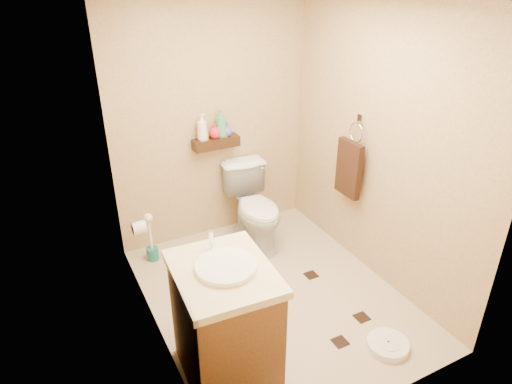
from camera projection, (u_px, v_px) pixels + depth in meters
ground at (273, 295)px, 3.97m from camera, size 2.50×2.50×0.00m
wall_back at (212, 123)px, 4.42m from camera, size 2.00×0.04×2.40m
wall_front at (392, 254)px, 2.44m from camera, size 2.00×0.04×2.40m
wall_left at (145, 198)px, 3.02m from camera, size 0.04×2.50×2.40m
wall_right at (379, 147)px, 3.84m from camera, size 0.04×2.50×2.40m
wall_shelf at (216, 143)px, 4.43m from camera, size 0.46×0.14×0.10m
floor_accents at (279, 298)px, 3.93m from camera, size 1.22×1.39×0.01m
toilet at (255, 208)px, 4.55m from camera, size 0.51×0.82×0.80m
vanity at (225, 323)px, 3.02m from camera, size 0.65×0.77×1.03m
bathroom_scale at (388, 345)px, 3.42m from camera, size 0.32×0.32×0.06m
toilet_brush at (151, 244)px, 4.37m from camera, size 0.12×0.12×0.51m
towel_ring at (350, 166)px, 4.12m from camera, size 0.12×0.30×0.76m
toilet_paper at (139, 228)px, 3.83m from camera, size 0.12×0.11×0.12m
bottle_a at (202, 127)px, 4.30m from camera, size 0.11×0.11×0.26m
bottle_b at (204, 133)px, 4.33m from camera, size 0.08×0.07×0.15m
bottle_c at (215, 131)px, 4.38m from camera, size 0.12×0.12×0.15m
bottle_d at (221, 123)px, 4.37m from camera, size 0.12×0.12×0.27m
bottle_e at (223, 129)px, 4.41m from camera, size 0.08×0.08×0.15m
bottle_f at (227, 130)px, 4.43m from camera, size 0.12×0.12×0.13m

